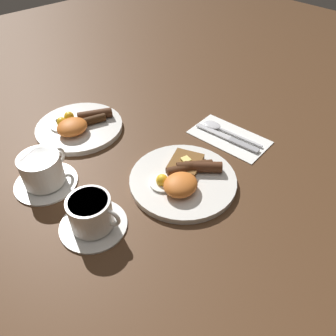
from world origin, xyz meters
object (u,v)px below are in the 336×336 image
object	(u,v)px
breakfast_plate_near	(184,178)
teacup_far	(43,172)
teacup_near	(92,215)
breakfast_plate_far	(79,126)
spoon	(218,127)
knife	(230,139)

from	to	relation	value
breakfast_plate_near	teacup_far	xyz separation A→B (m)	(-0.24, 0.22, 0.02)
breakfast_plate_near	teacup_far	size ratio (longest dim) A/B	1.72
teacup_near	teacup_far	xyz separation A→B (m)	(-0.01, 0.18, 0.00)
breakfast_plate_far	teacup_near	xyz separation A→B (m)	(-0.16, -0.32, 0.02)
teacup_near	spoon	xyz separation A→B (m)	(0.45, 0.05, -0.03)
teacup_far	knife	bearing A→B (deg)	-22.95
knife	spoon	distance (m)	0.06
knife	spoon	xyz separation A→B (m)	(0.02, 0.06, 0.00)
breakfast_plate_far	teacup_far	size ratio (longest dim) A/B	1.66
knife	teacup_near	bearing A→B (deg)	80.70
breakfast_plate_near	breakfast_plate_far	distance (m)	0.36
teacup_far	breakfast_plate_near	bearing A→B (deg)	-42.38
breakfast_plate_near	teacup_near	xyz separation A→B (m)	(-0.23, 0.04, 0.02)
spoon	teacup_near	bearing A→B (deg)	87.84
teacup_near	spoon	world-z (taller)	teacup_near
teacup_near	teacup_far	size ratio (longest dim) A/B	0.96
teacup_near	teacup_far	distance (m)	0.18
breakfast_plate_near	breakfast_plate_far	size ratio (longest dim) A/B	1.04
teacup_near	knife	bearing A→B (deg)	-0.80
breakfast_plate_near	spoon	distance (m)	0.24
teacup_far	breakfast_plate_far	bearing A→B (deg)	38.31
breakfast_plate_near	knife	distance (m)	0.21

